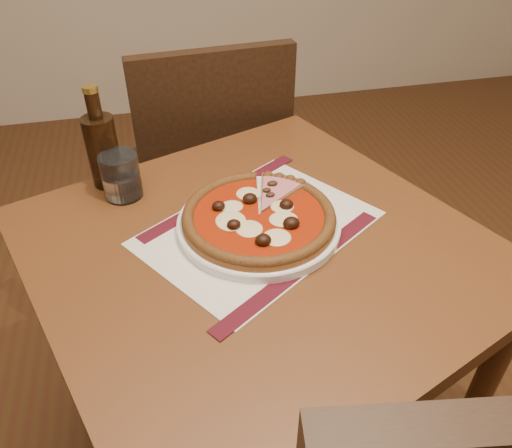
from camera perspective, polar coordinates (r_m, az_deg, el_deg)
The scene contains 8 objects.
table at distance 1.02m, azimuth 0.26°, elevation -6.53°, with size 1.03×1.03×0.75m.
chair_far at distance 1.60m, azimuth -5.25°, elevation 6.62°, with size 0.48×0.48×0.94m.
placemat at distance 0.98m, azimuth 0.32°, elevation -0.45°, with size 0.43×0.31×0.00m, color silver.
plate at distance 0.98m, azimuth 0.32°, elevation 0.01°, with size 0.32×0.32×0.02m, color white.
pizza at distance 0.97m, azimuth 0.32°, elevation 0.93°, with size 0.30×0.30×0.04m.
ham_slice at distance 1.05m, azimuth 2.90°, elevation 3.89°, with size 0.12×0.14×0.02m.
water_glass at distance 1.09m, azimuth -15.17°, elevation 5.32°, with size 0.08×0.08×0.10m, color white.
bottle at distance 1.12m, azimuth -17.14°, elevation 8.32°, with size 0.07×0.07×0.23m.
Camera 1 is at (-0.16, -0.01, 1.36)m, focal length 35.00 mm.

